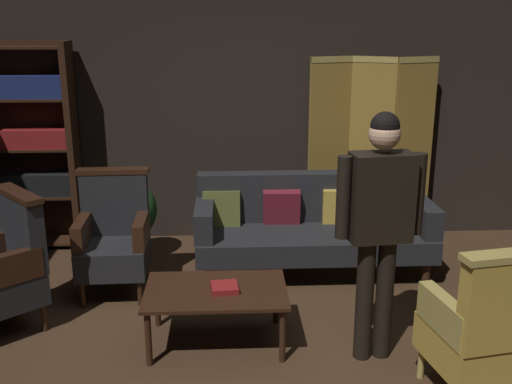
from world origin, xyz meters
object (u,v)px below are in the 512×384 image
(velvet_couch, at_px, (312,223))
(armchair_wing_right, at_px, (114,237))
(standing_figure, at_px, (380,216))
(bookshelf, at_px, (31,143))
(folding_screen, at_px, (370,148))
(potted_plant, at_px, (132,215))
(coffee_table, at_px, (216,295))
(book_red_leather, at_px, (225,288))
(armchair_gilt_accent, at_px, (486,328))
(armchair_wing_left, at_px, (4,267))

(velvet_couch, xyz_separation_m, armchair_wing_right, (-1.73, -0.37, 0.03))
(armchair_wing_right, distance_m, standing_figure, 2.31)
(bookshelf, distance_m, standing_figure, 3.67)
(folding_screen, xyz_separation_m, velvet_couch, (-0.68, -0.73, -0.53))
(bookshelf, xyz_separation_m, potted_plant, (1.01, -0.39, -0.63))
(coffee_table, height_order, book_red_leather, book_red_leather)
(coffee_table, distance_m, potted_plant, 1.82)
(velvet_couch, xyz_separation_m, armchair_gilt_accent, (0.75, -2.02, 0.03))
(bookshelf, bearing_deg, book_red_leather, -46.87)
(armchair_wing_left, bearing_deg, standing_figure, -11.37)
(folding_screen, distance_m, bookshelf, 3.38)
(potted_plant, bearing_deg, armchair_wing_left, -119.32)
(velvet_couch, bearing_deg, armchair_wing_right, -167.98)
(folding_screen, height_order, standing_figure, folding_screen)
(bookshelf, distance_m, armchair_wing_left, 1.82)
(bookshelf, relative_size, standing_figure, 1.20)
(standing_figure, xyz_separation_m, book_red_leather, (-1.01, 0.21, -0.58))
(armchair_wing_right, relative_size, standing_figure, 0.61)
(armchair_gilt_accent, xyz_separation_m, armchair_wing_left, (-3.17, 1.06, 0.00))
(standing_figure, height_order, potted_plant, standing_figure)
(standing_figure, distance_m, potted_plant, 2.71)
(velvet_couch, bearing_deg, book_red_leather, -121.91)
(standing_figure, bearing_deg, coffee_table, 168.03)
(velvet_couch, distance_m, coffee_table, 1.54)
(velvet_couch, bearing_deg, bookshelf, 164.72)
(bookshelf, distance_m, potted_plant, 1.25)
(armchair_gilt_accent, bearing_deg, standing_figure, 135.52)
(coffee_table, height_order, potted_plant, potted_plant)
(bookshelf, distance_m, velvet_couch, 2.87)
(folding_screen, height_order, coffee_table, folding_screen)
(book_red_leather, bearing_deg, armchair_wing_right, 135.26)
(velvet_couch, xyz_separation_m, book_red_leather, (-0.80, -1.29, -0.02))
(potted_plant, bearing_deg, armchair_wing_right, -93.12)
(armchair_gilt_accent, relative_size, standing_figure, 0.61)
(armchair_wing_left, height_order, armchair_wing_right, same)
(standing_figure, distance_m, book_red_leather, 1.19)
(armchair_gilt_accent, height_order, book_red_leather, armchair_gilt_accent)
(folding_screen, distance_m, book_red_leather, 2.56)
(bookshelf, height_order, potted_plant, bookshelf)
(bookshelf, xyz_separation_m, velvet_couch, (2.70, -0.74, -0.62))
(armchair_gilt_accent, bearing_deg, armchair_wing_right, 146.27)
(armchair_wing_left, distance_m, book_red_leather, 1.66)
(armchair_wing_right, height_order, standing_figure, standing_figure)
(velvet_couch, distance_m, potted_plant, 1.73)
(standing_figure, bearing_deg, armchair_wing_right, 149.85)
(folding_screen, relative_size, coffee_table, 1.90)
(coffee_table, height_order, standing_figure, standing_figure)
(coffee_table, relative_size, book_red_leather, 5.42)
(folding_screen, xyz_separation_m, potted_plant, (-2.37, -0.38, -0.54))
(folding_screen, relative_size, book_red_leather, 10.30)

